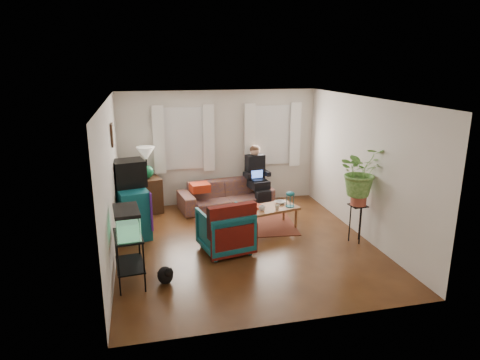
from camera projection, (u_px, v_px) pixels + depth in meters
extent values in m
cube|color=#4F2B14|center=(245.00, 244.00, 7.78)|extent=(4.50, 5.00, 0.01)
cube|color=white|center=(245.00, 99.00, 7.09)|extent=(4.50, 5.00, 0.01)
cube|color=silver|center=(219.00, 148.00, 9.78)|extent=(4.50, 0.01, 2.60)
cube|color=silver|center=(295.00, 227.00, 5.09)|extent=(4.50, 0.01, 2.60)
cube|color=silver|center=(111.00, 183.00, 6.94)|extent=(0.01, 5.00, 2.60)
cube|color=silver|center=(363.00, 168.00, 7.93)|extent=(0.01, 5.00, 2.60)
cube|color=white|center=(184.00, 139.00, 9.52)|extent=(1.08, 0.04, 1.38)
cube|color=white|center=(272.00, 135.00, 9.97)|extent=(1.08, 0.04, 1.38)
cube|color=white|center=(184.00, 139.00, 9.45)|extent=(1.36, 0.06, 1.50)
cube|color=white|center=(273.00, 136.00, 9.90)|extent=(1.36, 0.06, 1.50)
cube|color=#3D2616|center=(113.00, 135.00, 7.57)|extent=(0.04, 0.32, 0.40)
cube|color=#602B1B|center=(244.00, 223.00, 8.78)|extent=(2.14, 1.78, 0.01)
imported|color=brown|center=(226.00, 190.00, 9.61)|extent=(2.18, 1.11, 0.82)
cube|color=#392815|center=(148.00, 195.00, 9.36)|extent=(0.63, 0.63, 0.77)
cube|color=#105562|center=(132.00, 211.00, 8.14)|extent=(0.74, 1.12, 0.93)
cube|color=black|center=(129.00, 173.00, 8.05)|extent=(0.67, 0.63, 0.50)
cube|color=black|center=(130.00, 260.00, 6.29)|extent=(0.46, 0.73, 0.78)
cube|color=#7FD899|center=(127.00, 222.00, 6.13)|extent=(0.41, 0.67, 0.41)
ellipsoid|color=black|center=(165.00, 274.00, 6.37)|extent=(0.34, 0.42, 0.31)
imported|color=#105D60|center=(225.00, 228.00, 7.40)|extent=(0.95, 0.91, 0.84)
cube|color=#9E0A0A|center=(233.00, 225.00, 7.07)|extent=(0.86, 0.36, 0.69)
cube|color=brown|center=(270.00, 218.00, 8.46)|extent=(1.18, 0.82, 0.44)
imported|color=white|center=(262.00, 208.00, 8.20)|extent=(0.15, 0.15, 0.10)
imported|color=beige|center=(277.00, 207.00, 8.26)|extent=(0.12, 0.12, 0.09)
imported|color=white|center=(280.00, 202.00, 8.60)|extent=(0.25, 0.25, 0.05)
cylinder|color=#B21414|center=(254.00, 206.00, 8.39)|extent=(0.40, 0.40, 0.04)
cube|color=black|center=(357.00, 223.00, 7.79)|extent=(0.32, 0.32, 0.71)
imported|color=#599947|center=(360.00, 179.00, 7.57)|extent=(0.86, 0.76, 0.90)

